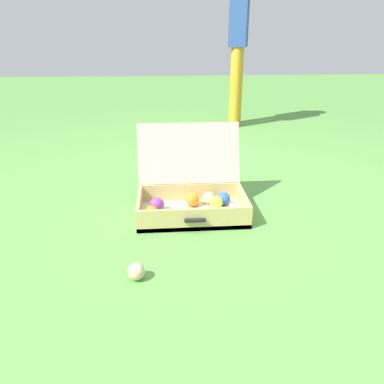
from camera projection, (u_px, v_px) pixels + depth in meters
name	position (u px, v px, depth m)	size (l,w,h in m)	color
ground_plane	(204.00, 222.00, 2.05)	(16.00, 16.00, 0.00)	#569342
open_suitcase	(191.00, 194.00, 2.14)	(0.61, 0.52, 0.47)	beige
stray_ball_on_grass	(136.00, 272.00, 1.56)	(0.08, 0.08, 0.08)	#D1B784
bystander_person	(239.00, 34.00, 3.89)	(0.26, 0.36, 1.67)	gold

